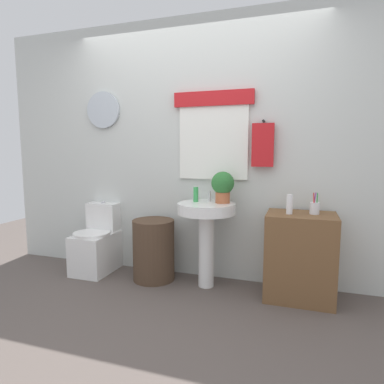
# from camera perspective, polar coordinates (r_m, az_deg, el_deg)

# --- Properties ---
(ground_plane) EXTENTS (8.00, 8.00, 0.00)m
(ground_plane) POSITION_cam_1_polar(r_m,az_deg,el_deg) (2.66, -7.55, -21.95)
(ground_plane) COLOR #564C47
(back_wall) EXTENTS (4.40, 0.18, 2.60)m
(back_wall) POSITION_cam_1_polar(r_m,az_deg,el_deg) (3.40, 0.58, 7.33)
(back_wall) COLOR silver
(back_wall) RESTS_ON ground_plane
(toilet) EXTENTS (0.38, 0.51, 0.74)m
(toilet) POSITION_cam_1_polar(r_m,az_deg,el_deg) (3.75, -16.03, -8.73)
(toilet) COLOR white
(toilet) RESTS_ON ground_plane
(laundry_hamper) EXTENTS (0.42, 0.42, 0.61)m
(laundry_hamper) POSITION_cam_1_polar(r_m,az_deg,el_deg) (3.39, -6.63, -9.86)
(laundry_hamper) COLOR #4C3828
(laundry_hamper) RESTS_ON ground_plane
(pedestal_sink) EXTENTS (0.54, 0.54, 0.81)m
(pedestal_sink) POSITION_cam_1_polar(r_m,az_deg,el_deg) (3.13, 2.49, -5.38)
(pedestal_sink) COLOR white
(pedestal_sink) RESTS_ON ground_plane
(faucet) EXTENTS (0.03, 0.03, 0.10)m
(faucet) POSITION_cam_1_polar(r_m,az_deg,el_deg) (3.20, 3.09, -0.71)
(faucet) COLOR silver
(faucet) RESTS_ON pedestal_sink
(wooden_cabinet) EXTENTS (0.58, 0.44, 0.76)m
(wooden_cabinet) POSITION_cam_1_polar(r_m,az_deg,el_deg) (3.08, 18.10, -10.51)
(wooden_cabinet) COLOR brown
(wooden_cabinet) RESTS_ON ground_plane
(soap_bottle) EXTENTS (0.05, 0.05, 0.14)m
(soap_bottle) POSITION_cam_1_polar(r_m,az_deg,el_deg) (3.16, 0.66, -0.42)
(soap_bottle) COLOR green
(soap_bottle) RESTS_ON pedestal_sink
(potted_plant) EXTENTS (0.21, 0.21, 0.29)m
(potted_plant) POSITION_cam_1_polar(r_m,az_deg,el_deg) (3.10, 5.32, 1.16)
(potted_plant) COLOR #AD5B38
(potted_plant) RESTS_ON pedestal_sink
(lotion_bottle) EXTENTS (0.05, 0.05, 0.17)m
(lotion_bottle) POSITION_cam_1_polar(r_m,az_deg,el_deg) (2.94, 16.46, -2.04)
(lotion_bottle) COLOR white
(lotion_bottle) RESTS_ON wooden_cabinet
(toothbrush_cup) EXTENTS (0.08, 0.08, 0.19)m
(toothbrush_cup) POSITION_cam_1_polar(r_m,az_deg,el_deg) (3.00, 20.36, -2.59)
(toothbrush_cup) COLOR silver
(toothbrush_cup) RESTS_ON wooden_cabinet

